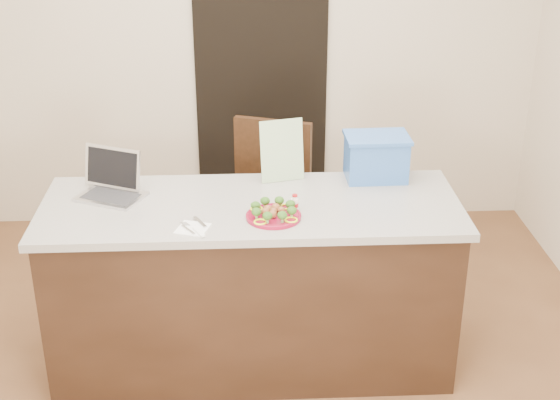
{
  "coord_description": "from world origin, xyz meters",
  "views": [
    {
      "loc": [
        -0.03,
        -3.2,
        2.54
      ],
      "look_at": [
        0.14,
        0.2,
        0.96
      ],
      "focal_mm": 50.0,
      "sensor_mm": 36.0,
      "label": 1
    }
  ],
  "objects_px": {
    "yogurt_bottle": "(295,203)",
    "blue_box": "(376,157)",
    "napkin": "(193,229)",
    "plate": "(274,216)",
    "chair": "(274,199)",
    "laptop": "(112,183)",
    "island": "(252,284)"
  },
  "relations": [
    {
      "from": "yogurt_bottle",
      "to": "blue_box",
      "type": "bearing_deg",
      "value": 38.88
    },
    {
      "from": "blue_box",
      "to": "napkin",
      "type": "bearing_deg",
      "value": -150.66
    },
    {
      "from": "plate",
      "to": "napkin",
      "type": "bearing_deg",
      "value": -165.27
    },
    {
      "from": "napkin",
      "to": "chair",
      "type": "bearing_deg",
      "value": 67.54
    },
    {
      "from": "plate",
      "to": "chair",
      "type": "height_order",
      "value": "chair"
    },
    {
      "from": "laptop",
      "to": "blue_box",
      "type": "xyz_separation_m",
      "value": [
        1.35,
        0.13,
        0.06
      ]
    },
    {
      "from": "island",
      "to": "napkin",
      "type": "bearing_deg",
      "value": -136.24
    },
    {
      "from": "island",
      "to": "blue_box",
      "type": "bearing_deg",
      "value": 23.77
    },
    {
      "from": "napkin",
      "to": "chair",
      "type": "xyz_separation_m",
      "value": [
        0.41,
        1.0,
        -0.32
      ]
    },
    {
      "from": "plate",
      "to": "blue_box",
      "type": "xyz_separation_m",
      "value": [
        0.55,
        0.45,
        0.11
      ]
    },
    {
      "from": "island",
      "to": "chair",
      "type": "relative_size",
      "value": 1.95
    },
    {
      "from": "plate",
      "to": "blue_box",
      "type": "bearing_deg",
      "value": 39.1
    },
    {
      "from": "napkin",
      "to": "yogurt_bottle",
      "type": "bearing_deg",
      "value": 21.3
    },
    {
      "from": "island",
      "to": "laptop",
      "type": "height_order",
      "value": "laptop"
    },
    {
      "from": "chair",
      "to": "yogurt_bottle",
      "type": "bearing_deg",
      "value": -65.75
    },
    {
      "from": "chair",
      "to": "island",
      "type": "bearing_deg",
      "value": -81.46
    },
    {
      "from": "plate",
      "to": "yogurt_bottle",
      "type": "bearing_deg",
      "value": 39.98
    },
    {
      "from": "island",
      "to": "blue_box",
      "type": "xyz_separation_m",
      "value": [
        0.66,
        0.29,
        0.58
      ]
    },
    {
      "from": "napkin",
      "to": "blue_box",
      "type": "xyz_separation_m",
      "value": [
        0.93,
        0.55,
        0.12
      ]
    },
    {
      "from": "laptop",
      "to": "blue_box",
      "type": "height_order",
      "value": "blue_box"
    },
    {
      "from": "napkin",
      "to": "laptop",
      "type": "distance_m",
      "value": 0.6
    },
    {
      "from": "yogurt_bottle",
      "to": "laptop",
      "type": "relative_size",
      "value": 0.2
    },
    {
      "from": "yogurt_bottle",
      "to": "blue_box",
      "type": "height_order",
      "value": "blue_box"
    },
    {
      "from": "napkin",
      "to": "laptop",
      "type": "height_order",
      "value": "laptop"
    },
    {
      "from": "napkin",
      "to": "chair",
      "type": "height_order",
      "value": "chair"
    },
    {
      "from": "plate",
      "to": "yogurt_bottle",
      "type": "height_order",
      "value": "yogurt_bottle"
    },
    {
      "from": "napkin",
      "to": "blue_box",
      "type": "distance_m",
      "value": 1.08
    },
    {
      "from": "laptop",
      "to": "chair",
      "type": "bearing_deg",
      "value": 59.49
    },
    {
      "from": "laptop",
      "to": "blue_box",
      "type": "relative_size",
      "value": 1.13
    },
    {
      "from": "plate",
      "to": "chair",
      "type": "relative_size",
      "value": 0.25
    },
    {
      "from": "napkin",
      "to": "chair",
      "type": "distance_m",
      "value": 1.12
    },
    {
      "from": "island",
      "to": "plate",
      "type": "distance_m",
      "value": 0.51
    }
  ]
}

